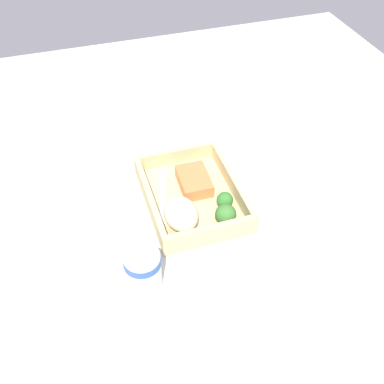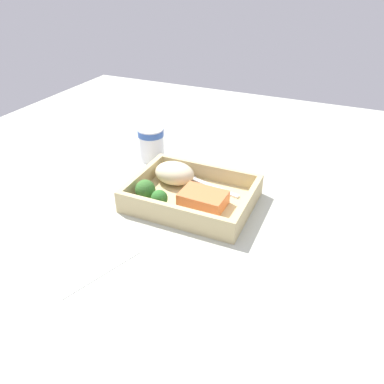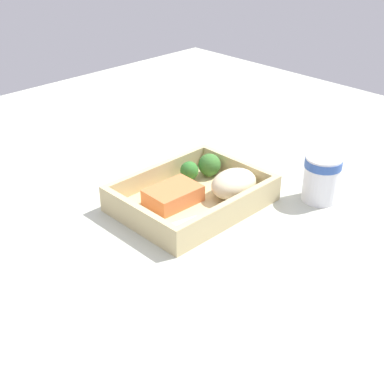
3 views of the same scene
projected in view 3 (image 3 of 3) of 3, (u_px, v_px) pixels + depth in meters
The scene contains 10 objects.
ground_plane at pixel (192, 210), 97.22cm from camera, with size 160.00×160.00×2.00cm, color #B3B7A8.
takeout_tray at pixel (192, 202), 96.44cm from camera, with size 25.95×19.76×1.20cm, color tan.
tray_rim at pixel (192, 190), 95.25cm from camera, with size 25.95×19.76×3.67cm.
salmon_fillet at pixel (173, 195), 94.39cm from camera, with size 9.44×6.50×2.96cm, color #DD743F.
mashed_potatoes at pixel (234, 184), 96.08cm from camera, with size 9.28×6.98×4.97cm, color beige.
broccoli_floret_1 at pixel (209, 165), 103.24cm from camera, with size 4.37×4.37×4.47cm.
broccoli_floret_2 at pixel (189, 171), 101.71cm from camera, with size 3.52×3.52×3.77cm.
fork at pixel (216, 212), 91.76cm from camera, with size 15.70×5.59×0.44cm.
paper_cup at pixel (322, 176), 96.22cm from camera, with size 6.68×6.68×8.61cm.
receipt_slip at pixel (144, 149), 117.53cm from camera, with size 9.71×15.80×0.24cm, color white.
Camera 3 is at (-58.20, -59.47, 49.38)cm, focal length 50.00 mm.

